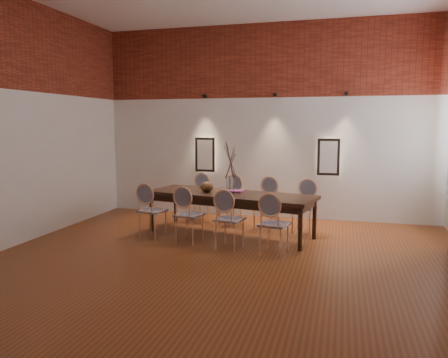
% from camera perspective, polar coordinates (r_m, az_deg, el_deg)
% --- Properties ---
extents(floor, '(7.00, 7.00, 0.02)m').
position_cam_1_polar(floor, '(6.10, -0.52, -11.64)').
color(floor, brown).
rests_on(floor, ground).
extents(wall_back, '(7.00, 0.10, 4.00)m').
position_cam_1_polar(wall_back, '(9.24, 5.50, 7.42)').
color(wall_back, silver).
rests_on(wall_back, ground).
extents(wall_front, '(7.00, 0.10, 4.00)m').
position_cam_1_polar(wall_front, '(2.55, -22.99, 7.51)').
color(wall_front, silver).
rests_on(wall_front, ground).
extents(brick_band_back, '(7.00, 0.02, 1.50)m').
position_cam_1_polar(brick_band_back, '(9.26, 5.52, 15.18)').
color(brick_band_back, maroon).
rests_on(brick_band_back, ground).
extents(niche_left, '(0.36, 0.06, 0.66)m').
position_cam_1_polar(niche_left, '(9.47, -2.44, 3.20)').
color(niche_left, '#FFEAC6').
rests_on(niche_left, wall_back).
extents(niche_right, '(0.36, 0.06, 0.66)m').
position_cam_1_polar(niche_right, '(9.03, 13.50, 2.82)').
color(niche_right, '#FFEAC6').
rests_on(niche_right, wall_back).
extents(spot_fixture_left, '(0.08, 0.10, 0.08)m').
position_cam_1_polar(spot_fixture_left, '(9.44, -2.54, 10.78)').
color(spot_fixture_left, black).
rests_on(spot_fixture_left, wall_back).
extents(spot_fixture_mid, '(0.08, 0.10, 0.08)m').
position_cam_1_polar(spot_fixture_mid, '(9.10, 6.66, 10.87)').
color(spot_fixture_mid, black).
rests_on(spot_fixture_mid, wall_back).
extents(spot_fixture_right, '(0.08, 0.10, 0.08)m').
position_cam_1_polar(spot_fixture_right, '(9.00, 15.67, 10.70)').
color(spot_fixture_right, black).
rests_on(spot_fixture_right, wall_back).
extents(dining_table, '(3.12, 1.56, 0.75)m').
position_cam_1_polar(dining_table, '(7.75, 0.78, -4.60)').
color(dining_table, '#331B0F').
rests_on(dining_table, floor).
extents(chair_near_a, '(0.52, 0.52, 0.94)m').
position_cam_1_polar(chair_near_a, '(7.67, -9.31, -4.09)').
color(chair_near_a, '#DFA279').
rests_on(chair_near_a, floor).
extents(chair_near_b, '(0.52, 0.52, 0.94)m').
position_cam_1_polar(chair_near_b, '(7.26, -4.55, -4.66)').
color(chair_near_b, '#DFA279').
rests_on(chair_near_b, floor).
extents(chair_near_c, '(0.52, 0.52, 0.94)m').
position_cam_1_polar(chair_near_c, '(6.91, 0.75, -5.26)').
color(chair_near_c, '#DFA279').
rests_on(chair_near_c, floor).
extents(chair_near_d, '(0.52, 0.52, 0.94)m').
position_cam_1_polar(chair_near_d, '(6.61, 6.58, -5.87)').
color(chair_near_d, '#DFA279').
rests_on(chair_near_d, floor).
extents(chair_far_a, '(0.52, 0.52, 0.94)m').
position_cam_1_polar(chair_far_a, '(8.92, -3.50, -2.43)').
color(chair_far_a, '#DFA279').
rests_on(chair_far_a, floor).
extents(chair_far_b, '(0.52, 0.52, 0.94)m').
position_cam_1_polar(chair_far_b, '(8.57, 0.81, -2.81)').
color(chair_far_b, '#DFA279').
rests_on(chair_far_b, floor).
extents(chair_far_c, '(0.52, 0.52, 0.94)m').
position_cam_1_polar(chair_far_c, '(8.27, 5.46, -3.21)').
color(chair_far_c, '#DFA279').
rests_on(chair_far_c, floor).
extents(chair_far_d, '(0.52, 0.52, 0.94)m').
position_cam_1_polar(chair_far_d, '(8.03, 10.42, -3.62)').
color(chair_far_d, '#DFA279').
rests_on(chair_far_d, floor).
extents(vase, '(0.14, 0.14, 0.30)m').
position_cam_1_polar(vase, '(7.66, 0.82, -0.75)').
color(vase, silver).
rests_on(vase, dining_table).
extents(dried_branches, '(0.50, 0.50, 0.70)m').
position_cam_1_polar(dried_branches, '(7.61, 0.82, 2.60)').
color(dried_branches, '#4E392F').
rests_on(dried_branches, vase).
extents(bowl, '(0.24, 0.24, 0.18)m').
position_cam_1_polar(bowl, '(7.83, -2.27, -1.03)').
color(bowl, brown).
rests_on(bowl, dining_table).
extents(book, '(0.29, 0.23, 0.03)m').
position_cam_1_polar(book, '(7.83, 1.51, -1.58)').
color(book, '#9B2E79').
rests_on(book, dining_table).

